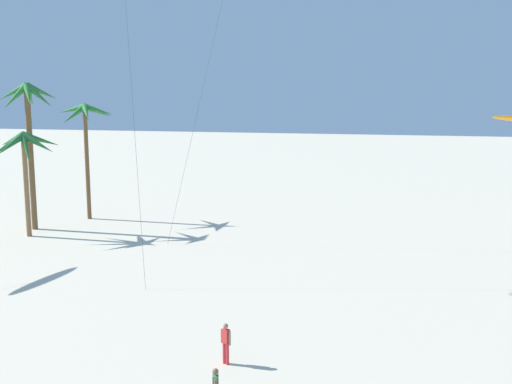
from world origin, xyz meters
name	(u,v)px	position (x,y,z in m)	size (l,w,h in m)	color
palm_tree_0	(86,122)	(-20.33, 48.05, 8.05)	(4.88, 4.31, 9.59)	brown
palm_tree_1	(24,149)	(-21.77, 41.34, 6.45)	(5.32, 5.37, 7.72)	olive
palm_tree_2	(29,115)	(-22.63, 43.56, 8.80)	(4.40, 3.93, 11.24)	brown
person_near_right	(226,342)	(-1.88, 23.77, 0.92)	(0.46, 0.31, 1.68)	red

